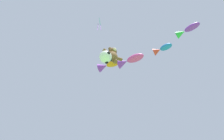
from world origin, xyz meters
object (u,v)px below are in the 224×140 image
soccer_ball_kite (106,57)px  fish_kite_violet (186,30)px  fish_kite_cobalt (161,49)px  diamond_kite (100,24)px  fish_kite_magenta (129,60)px  fish_kite_tangerine (108,65)px  teddy_bear_kite (113,55)px

soccer_ball_kite → fish_kite_violet: size_ratio=0.43×
fish_kite_cobalt → diamond_kite: (-5.62, 1.05, 0.35)m
soccer_ball_kite → fish_kite_magenta: fish_kite_magenta is taller
fish_kite_magenta → fish_kite_violet: size_ratio=1.18×
fish_kite_tangerine → diamond_kite: (-2.78, -3.19, -0.24)m
teddy_bear_kite → fish_kite_cobalt: size_ratio=0.96×
fish_kite_magenta → fish_kite_cobalt: size_ratio=1.40×
fish_kite_cobalt → fish_kite_violet: (0.82, -2.34, 0.44)m
fish_kite_magenta → fish_kite_tangerine: bearing=120.0°
soccer_ball_kite → fish_kite_tangerine: size_ratio=0.39×
teddy_bear_kite → fish_kite_cobalt: (4.09, -1.50, 2.64)m
teddy_bear_kite → fish_kite_magenta: 3.50m
teddy_bear_kite → fish_kite_tangerine: fish_kite_tangerine is taller
soccer_ball_kite → fish_kite_magenta: bearing=20.6°
teddy_bear_kite → soccer_ball_kite: 1.44m
soccer_ball_kite → fish_kite_cobalt: fish_kite_cobalt is taller
fish_kite_violet → fish_kite_cobalt: bearing=109.4°
teddy_bear_kite → fish_kite_cobalt: bearing=-20.2°
teddy_bear_kite → fish_kite_violet: fish_kite_violet is taller
teddy_bear_kite → fish_kite_violet: size_ratio=0.81×
fish_kite_tangerine → fish_kite_violet: size_ratio=1.12×
soccer_ball_kite → fish_kite_cobalt: 6.29m
teddy_bear_kite → fish_kite_tangerine: 4.41m
diamond_kite → fish_kite_cobalt: bearing=-10.6°
fish_kite_tangerine → fish_kite_magenta: bearing=-60.0°
fish_kite_tangerine → fish_kite_magenta: size_ratio=0.95×
fish_kite_cobalt → diamond_kite: 5.72m
fish_kite_magenta → fish_kite_violet: fish_kite_violet is taller
teddy_bear_kite → fish_kite_violet: 6.95m
teddy_bear_kite → fish_kite_violet: (4.91, -3.84, 3.09)m
fish_kite_magenta → diamond_kite: bearing=-160.7°
soccer_ball_kite → fish_kite_cobalt: (4.78, -1.26, 3.88)m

